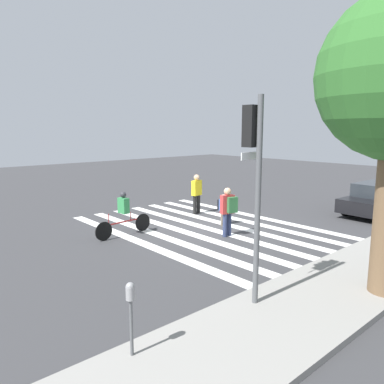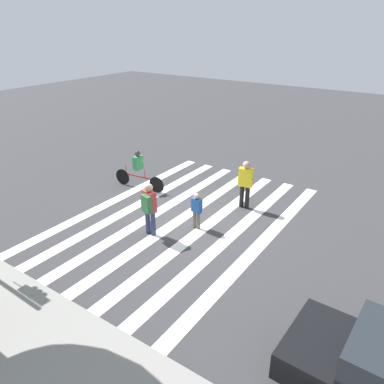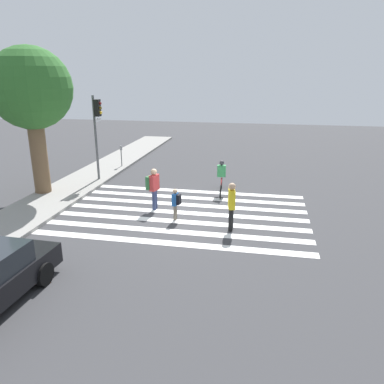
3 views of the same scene
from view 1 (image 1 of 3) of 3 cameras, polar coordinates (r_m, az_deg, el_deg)
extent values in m
plane|color=#38383A|center=(14.67, 2.05, -5.46)|extent=(60.00, 60.00, 0.00)
cube|color=gray|center=(11.22, 25.09, -10.84)|extent=(36.00, 2.50, 0.14)
cube|color=white|center=(16.80, 9.40, -3.62)|extent=(0.42, 10.00, 0.01)
cube|color=white|center=(16.06, 7.17, -4.18)|extent=(0.42, 10.00, 0.01)
cube|color=white|center=(15.35, 4.73, -4.79)|extent=(0.42, 10.00, 0.01)
cube|color=white|center=(14.67, 2.05, -5.44)|extent=(0.42, 10.00, 0.01)
cube|color=white|center=(14.03, -0.89, -6.14)|extent=(0.42, 10.00, 0.01)
cube|color=white|center=(13.43, -4.12, -6.89)|extent=(0.42, 10.00, 0.01)
cube|color=white|center=(12.88, -7.64, -7.68)|extent=(0.42, 10.00, 0.01)
cylinder|color=#515456|center=(7.80, 9.98, -2.17)|extent=(0.12, 0.12, 4.49)
cube|color=black|center=(7.77, 9.10, 9.86)|extent=(0.32, 0.26, 0.84)
cube|color=silver|center=(7.79, 8.98, 5.45)|extent=(0.60, 0.02, 0.16)
sphere|color=#590F0F|center=(7.88, 8.23, 11.56)|extent=(0.15, 0.15, 0.15)
sphere|color=#59470F|center=(7.87, 8.19, 9.88)|extent=(0.15, 0.15, 0.15)
sphere|color=gold|center=(7.88, 8.15, 8.20)|extent=(0.15, 0.15, 0.15)
cylinder|color=#515456|center=(6.57, -9.21, -20.26)|extent=(0.06, 0.06, 1.11)
cylinder|color=gray|center=(6.27, -9.38, -14.96)|extent=(0.15, 0.15, 0.22)
sphere|color=gray|center=(6.22, -9.41, -14.04)|extent=(0.14, 0.14, 0.14)
cylinder|color=navy|center=(13.57, 5.68, -4.92)|extent=(0.16, 0.16, 0.84)
cylinder|color=navy|center=(13.42, 5.04, -5.08)|extent=(0.16, 0.16, 0.84)
cube|color=#B73333|center=(13.33, 5.41, -1.87)|extent=(0.53, 0.34, 0.66)
sphere|color=tan|center=(13.24, 5.44, 0.09)|extent=(0.26, 0.26, 0.26)
cube|color=#2D6638|center=(13.24, 6.16, -1.96)|extent=(0.40, 0.26, 0.56)
cylinder|color=#6B6051|center=(15.04, 5.01, -3.93)|extent=(0.11, 0.11, 0.60)
cylinder|color=#6B6051|center=(14.93, 4.60, -4.03)|extent=(0.11, 0.11, 0.60)
cube|color=#1E5199|center=(14.87, 4.84, -1.97)|extent=(0.37, 0.21, 0.47)
sphere|color=tan|center=(14.81, 4.85, -0.72)|extent=(0.19, 0.19, 0.19)
cube|color=black|center=(14.95, 4.40, -1.90)|extent=(0.28, 0.16, 0.40)
cylinder|color=black|center=(17.02, 0.99, -1.86)|extent=(0.16, 0.16, 0.85)
cylinder|color=black|center=(16.87, 0.43, -1.96)|extent=(0.16, 0.16, 0.85)
cube|color=yellow|center=(16.81, 0.72, 0.64)|extent=(0.53, 0.31, 0.68)
sphere|color=tan|center=(16.74, 0.72, 2.24)|extent=(0.27, 0.27, 0.27)
cylinder|color=black|center=(13.28, -13.30, -5.85)|extent=(0.66, 0.09, 0.66)
cylinder|color=black|center=(14.25, -7.51, -4.61)|extent=(0.66, 0.09, 0.66)
cube|color=maroon|center=(13.70, -10.32, -4.48)|extent=(1.45, 0.16, 0.04)
cylinder|color=maroon|center=(13.84, -9.34, -3.63)|extent=(0.03, 0.03, 0.32)
cylinder|color=maroon|center=(13.30, -12.59, -4.10)|extent=(0.03, 0.03, 0.40)
cube|color=#338C4C|center=(13.57, -10.40, -2.04)|extent=(0.27, 0.42, 0.55)
sphere|color=#333338|center=(13.50, -10.45, -0.40)|extent=(0.22, 0.22, 0.22)
cube|color=black|center=(18.92, 26.95, -1.36)|extent=(4.85, 2.01, 0.59)
cube|color=#23282D|center=(18.83, 27.08, 0.39)|extent=(2.69, 1.79, 0.58)
cylinder|color=black|center=(18.02, 22.36, -2.29)|extent=(0.65, 0.22, 0.64)
cylinder|color=black|center=(20.65, 26.26, -1.12)|extent=(0.65, 0.22, 0.64)
camera|label=2|loc=(16.75, 46.23, 15.17)|focal=35.00mm
camera|label=3|loc=(27.51, 19.88, 12.63)|focal=35.00mm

